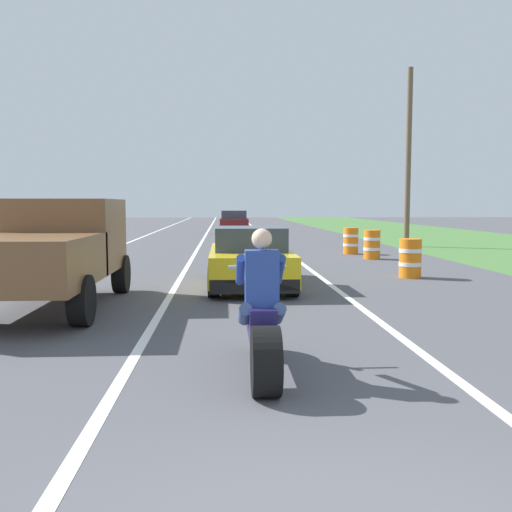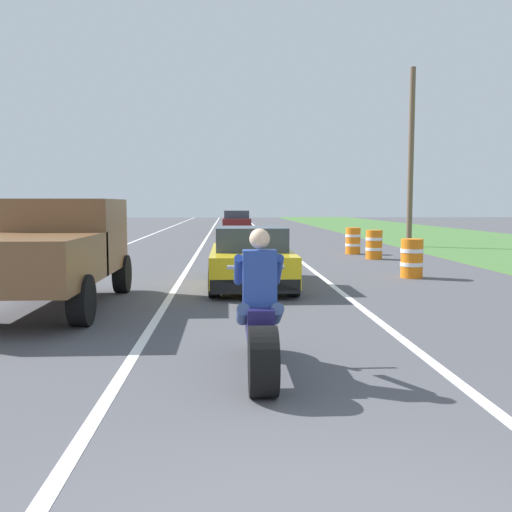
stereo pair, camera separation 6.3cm
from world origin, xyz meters
name	(u,v)px [view 1 (the left image)]	position (x,y,z in m)	size (l,w,h in m)	color
lane_stripe_left_solid	(105,252)	(-5.40, 20.00, 0.00)	(0.14, 120.00, 0.01)	white
lane_stripe_right_solid	(286,251)	(1.80, 20.00, 0.00)	(0.14, 120.00, 0.01)	white
lane_stripe_centre_dashed	(196,252)	(-1.80, 20.00, 0.00)	(0.14, 120.00, 0.01)	white
motorcycle_with_rider	(262,324)	(-0.29, 3.55, 0.59)	(0.70, 2.21, 1.62)	black
sports_car_yellow	(250,259)	(-0.09, 10.40, 0.63)	(1.84, 4.30, 1.37)	yellow
pickup_truck_left_lane_brown	(54,247)	(-3.75, 7.90, 1.11)	(2.02, 4.80, 1.98)	brown
utility_pole_roadside	(408,159)	(7.25, 21.55, 3.84)	(0.24, 0.24, 7.67)	brown
construction_barrel_nearest	(410,258)	(4.09, 11.68, 0.50)	(0.58, 0.58, 1.00)	orange
construction_barrel_mid	(372,244)	(4.42, 16.63, 0.50)	(0.58, 0.58, 1.00)	orange
construction_barrel_far	(351,241)	(4.14, 18.66, 0.50)	(0.58, 0.58, 1.00)	orange
distant_car_far_ahead	(234,222)	(-0.05, 33.62, 0.77)	(1.80, 4.00, 1.50)	maroon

